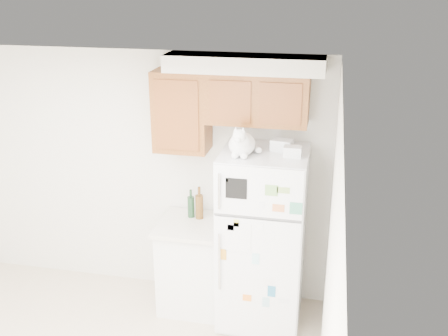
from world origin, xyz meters
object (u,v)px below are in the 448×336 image
(refrigerator, at_px, (262,239))
(bottle_amber, at_px, (199,203))
(base_counter, at_px, (193,264))
(storage_box_back, at_px, (282,145))
(cat, at_px, (242,144))
(storage_box_front, at_px, (293,151))
(bottle_green, at_px, (191,203))

(refrigerator, bearing_deg, bottle_amber, 164.48)
(base_counter, xyz_separation_m, storage_box_back, (0.83, 0.01, 1.29))
(cat, bearing_deg, storage_box_front, 8.53)
(bottle_green, relative_size, bottle_amber, 0.87)
(cat, relative_size, bottle_amber, 1.25)
(base_counter, height_order, storage_box_front, storage_box_front)
(storage_box_front, xyz_separation_m, bottle_green, (-0.98, 0.25, -0.68))
(cat, bearing_deg, storage_box_back, 32.63)
(refrigerator, xyz_separation_m, storage_box_front, (0.24, -0.05, 0.89))
(storage_box_front, relative_size, bottle_amber, 0.46)
(base_counter, xyz_separation_m, bottle_amber, (0.05, 0.10, 0.62))
(base_counter, bearing_deg, bottle_amber, 65.63)
(cat, bearing_deg, base_counter, 159.17)
(refrigerator, height_order, base_counter, refrigerator)
(base_counter, height_order, bottle_green, bottle_green)
(refrigerator, height_order, storage_box_front, storage_box_front)
(cat, xyz_separation_m, bottle_green, (-0.55, 0.31, -0.74))
(storage_box_front, height_order, bottle_amber, storage_box_front)
(storage_box_front, xyz_separation_m, bottle_amber, (-0.89, 0.23, -0.66))
(storage_box_front, bearing_deg, cat, -171.00)
(base_counter, relative_size, storage_box_front, 6.13)
(storage_box_back, bearing_deg, bottle_amber, -175.43)
(cat, xyz_separation_m, bottle_amber, (-0.46, 0.30, -0.72))
(base_counter, bearing_deg, storage_box_back, 0.91)
(refrigerator, bearing_deg, base_counter, 173.91)
(cat, relative_size, bottle_green, 1.43)
(storage_box_front, distance_m, bottle_green, 1.22)
(cat, distance_m, bottle_amber, 0.91)
(base_counter, relative_size, bottle_green, 3.21)
(bottle_green, bearing_deg, bottle_amber, -9.08)
(storage_box_back, height_order, bottle_green, storage_box_back)
(cat, distance_m, storage_box_back, 0.39)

